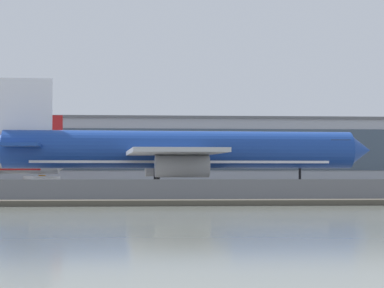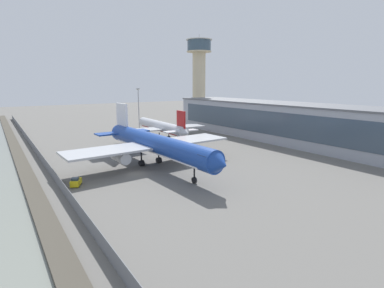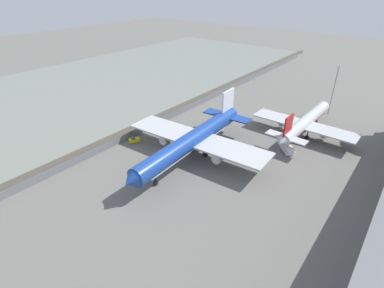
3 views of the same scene
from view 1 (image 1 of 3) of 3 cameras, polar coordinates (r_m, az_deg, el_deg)
ground_plane at (r=87.21m, az=1.00°, el=-4.08°), size 500.00×500.00×0.00m
shoreline_seawall at (r=66.83m, az=2.62°, el=-4.48°), size 320.00×3.00×0.50m
perimeter_fence at (r=71.27m, az=2.19°, el=-3.62°), size 280.00×0.10×2.27m
cargo_jet_blue at (r=93.54m, az=-1.27°, el=-0.55°), size 49.43×42.34×14.51m
baggage_tug at (r=74.37m, az=2.79°, el=-3.80°), size 3.58×2.85×1.80m
ops_van at (r=113.59m, az=-11.41°, el=-2.93°), size 5.23×5.09×2.48m
terminal_building at (r=147.78m, az=-4.21°, el=-0.67°), size 107.00×19.95×13.35m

